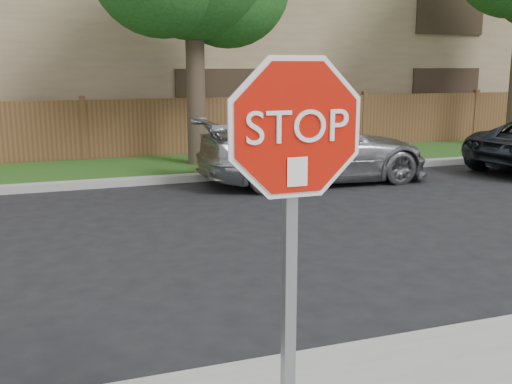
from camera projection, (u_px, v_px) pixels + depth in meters
name	position (u px, v px, depth m)	size (l,w,h in m)	color
ground	(189.00, 381.00, 4.75)	(90.00, 90.00, 0.00)	black
far_curb	(97.00, 184.00, 12.25)	(70.00, 0.30, 0.15)	gray
grass_strip	(91.00, 171.00, 13.77)	(70.00, 3.00, 0.12)	#1E4714
fence	(84.00, 132.00, 15.09)	(70.00, 0.12, 1.60)	brown
apartment_building	(67.00, 32.00, 19.68)	(35.20, 9.20, 7.20)	#8B7756
stop_sign	(294.00, 190.00, 3.09)	(1.01, 0.13, 2.55)	gray
sedan_right	(314.00, 148.00, 12.69)	(2.02, 4.97, 1.44)	#A0A3A7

